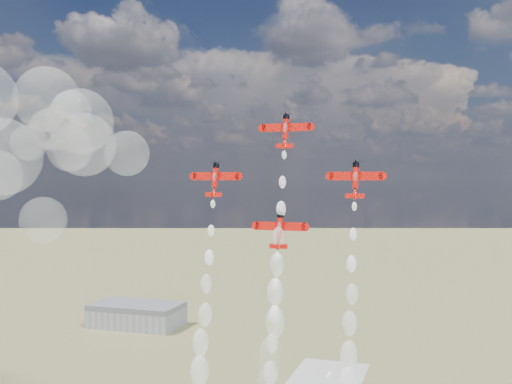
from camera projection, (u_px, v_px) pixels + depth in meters
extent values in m
cube|color=gray|center=(137.00, 317.00, 340.26)|extent=(50.00, 28.00, 10.00)
cube|color=#595B60|center=(137.00, 306.00, 340.10)|extent=(50.00, 28.00, 3.00)
cylinder|color=red|center=(286.00, 128.00, 130.14)|extent=(1.25, 2.24, 4.81)
cylinder|color=black|center=(286.00, 117.00, 130.60)|extent=(1.43, 1.59, 1.19)
cube|color=red|center=(286.00, 127.00, 130.48)|extent=(10.90, 0.58, 1.79)
cube|color=white|center=(273.00, 128.00, 131.47)|extent=(4.29, 0.13, 0.49)
cube|color=white|center=(299.00, 127.00, 129.68)|extent=(4.29, 0.13, 0.49)
cube|color=red|center=(284.00, 146.00, 129.26)|extent=(3.93, 0.32, 0.98)
cube|color=red|center=(284.00, 146.00, 128.60)|extent=(0.13, 1.74, 1.47)
ellipsoid|color=silver|center=(285.00, 128.00, 129.66)|extent=(0.98, 1.34, 2.35)
cone|color=red|center=(285.00, 143.00, 129.48)|extent=(1.25, 1.73, 2.54)
cylinder|color=red|center=(215.00, 177.00, 132.84)|extent=(1.25, 2.24, 4.81)
cylinder|color=black|center=(216.00, 166.00, 133.31)|extent=(1.43, 1.59, 1.19)
cube|color=red|center=(216.00, 176.00, 133.18)|extent=(10.90, 0.58, 1.79)
cube|color=white|center=(204.00, 176.00, 134.18)|extent=(4.29, 0.13, 0.49)
cube|color=white|center=(228.00, 176.00, 132.39)|extent=(4.29, 0.13, 0.49)
cube|color=red|center=(213.00, 195.00, 131.97)|extent=(3.93, 0.32, 0.98)
cube|color=red|center=(212.00, 195.00, 131.31)|extent=(0.13, 1.74, 1.47)
ellipsoid|color=silver|center=(214.00, 177.00, 132.37)|extent=(0.98, 1.34, 2.35)
cone|color=red|center=(214.00, 192.00, 132.18)|extent=(1.25, 1.73, 2.54)
cylinder|color=red|center=(356.00, 177.00, 123.38)|extent=(1.25, 2.24, 4.81)
cylinder|color=black|center=(356.00, 165.00, 123.84)|extent=(1.43, 1.59, 1.19)
cube|color=red|center=(356.00, 176.00, 123.72)|extent=(10.90, 0.58, 1.79)
cube|color=white|center=(342.00, 176.00, 124.71)|extent=(4.29, 0.13, 0.49)
cube|color=white|center=(370.00, 176.00, 122.92)|extent=(4.29, 0.13, 0.49)
cube|color=red|center=(355.00, 196.00, 122.50)|extent=(3.93, 0.32, 0.98)
cube|color=red|center=(354.00, 196.00, 121.84)|extent=(0.13, 1.74, 1.47)
ellipsoid|color=silver|center=(355.00, 177.00, 122.90)|extent=(0.98, 1.34, 2.35)
cone|color=red|center=(355.00, 193.00, 122.72)|extent=(1.25, 1.73, 2.54)
cylinder|color=red|center=(280.00, 227.00, 126.08)|extent=(1.25, 2.24, 4.81)
cylinder|color=black|center=(280.00, 216.00, 126.55)|extent=(1.43, 1.59, 1.19)
cube|color=red|center=(280.00, 226.00, 126.42)|extent=(10.90, 0.58, 1.79)
cube|color=white|center=(267.00, 226.00, 127.42)|extent=(4.29, 0.13, 0.49)
cube|color=white|center=(294.00, 227.00, 125.63)|extent=(4.29, 0.13, 0.49)
cube|color=red|center=(278.00, 246.00, 125.21)|extent=(3.93, 0.32, 0.98)
cube|color=red|center=(278.00, 247.00, 124.55)|extent=(0.13, 1.74, 1.47)
ellipsoid|color=silver|center=(279.00, 227.00, 125.60)|extent=(0.98, 1.34, 2.35)
cone|color=red|center=(279.00, 243.00, 125.42)|extent=(1.25, 1.73, 2.54)
sphere|color=white|center=(284.00, 155.00, 129.06)|extent=(1.04, 1.04, 1.04)
sphere|color=white|center=(282.00, 182.00, 128.01)|extent=(1.50, 1.50, 1.50)
sphere|color=white|center=(281.00, 209.00, 126.64)|extent=(1.96, 1.96, 1.96)
sphere|color=white|center=(278.00, 237.00, 125.62)|extent=(2.42, 2.42, 2.42)
sphere|color=white|center=(277.00, 264.00, 124.67)|extent=(2.88, 2.88, 2.88)
sphere|color=white|center=(275.00, 292.00, 123.58)|extent=(3.34, 3.34, 3.34)
sphere|color=white|center=(275.00, 322.00, 122.25)|extent=(3.80, 3.80, 3.80)
sphere|color=white|center=(270.00, 355.00, 120.99)|extent=(4.26, 4.26, 4.26)
sphere|color=white|center=(268.00, 384.00, 120.18)|extent=(4.72, 4.72, 4.72)
sphere|color=white|center=(213.00, 204.00, 131.69)|extent=(1.04, 1.04, 1.04)
sphere|color=white|center=(211.00, 231.00, 130.68)|extent=(1.50, 1.50, 1.50)
sphere|color=white|center=(209.00, 257.00, 129.37)|extent=(1.96, 1.96, 1.96)
sphere|color=white|center=(206.00, 284.00, 128.29)|extent=(2.42, 2.42, 2.42)
sphere|color=white|center=(205.00, 314.00, 127.14)|extent=(2.88, 2.88, 2.88)
sphere|color=white|center=(201.00, 342.00, 126.67)|extent=(3.34, 3.34, 3.34)
sphere|color=white|center=(200.00, 371.00, 125.54)|extent=(3.80, 3.80, 3.80)
sphere|color=white|center=(354.00, 206.00, 122.36)|extent=(1.04, 1.04, 1.04)
sphere|color=white|center=(353.00, 234.00, 121.15)|extent=(1.50, 1.50, 1.50)
sphere|color=white|center=(351.00, 264.00, 120.10)|extent=(1.96, 1.96, 1.96)
sphere|color=white|center=(352.00, 294.00, 119.16)|extent=(2.42, 2.42, 2.42)
sphere|color=white|center=(350.00, 323.00, 117.56)|extent=(2.88, 2.88, 2.88)
sphere|color=white|center=(349.00, 355.00, 116.48)|extent=(3.34, 3.34, 3.34)
sphere|color=white|center=(348.00, 384.00, 115.61)|extent=(3.80, 3.80, 3.80)
sphere|color=white|center=(277.00, 256.00, 124.91)|extent=(1.04, 1.04, 1.04)
sphere|color=white|center=(276.00, 284.00, 123.83)|extent=(1.50, 1.50, 1.50)
sphere|color=white|center=(274.00, 313.00, 122.51)|extent=(1.96, 1.96, 1.96)
sphere|color=white|center=(272.00, 343.00, 121.78)|extent=(2.42, 2.42, 2.42)
sphere|color=white|center=(270.00, 373.00, 120.89)|extent=(2.88, 2.88, 2.88)
sphere|color=white|center=(47.00, 99.00, 164.96)|extent=(18.04, 18.04, 18.04)
sphere|color=white|center=(51.00, 129.00, 171.60)|extent=(11.91, 11.91, 11.91)
sphere|color=white|center=(71.00, 110.00, 159.63)|extent=(10.63, 10.63, 10.63)
sphere|color=white|center=(127.00, 153.00, 173.58)|extent=(13.14, 13.14, 13.14)
sphere|color=white|center=(84.00, 145.00, 178.70)|extent=(18.90, 18.90, 18.90)
sphere|color=white|center=(43.00, 220.00, 177.60)|extent=(13.80, 13.80, 13.80)
sphere|color=white|center=(3.00, 157.00, 169.73)|extent=(21.95, 21.95, 21.95)
sphere|color=white|center=(70.00, 149.00, 183.74)|extent=(13.77, 13.77, 13.77)
sphere|color=white|center=(81.00, 121.00, 171.73)|extent=(18.82, 18.82, 18.82)
sphere|color=white|center=(29.00, 143.00, 176.80)|extent=(10.60, 10.60, 10.60)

